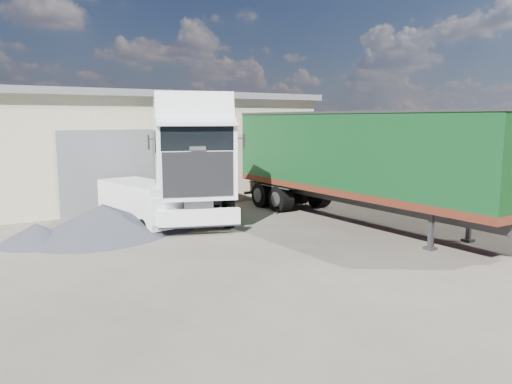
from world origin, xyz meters
TOP-DOWN VIEW (x-y plane):
  - ground at (0.00, 0.00)m, footprint 120.00×120.00m
  - brick_boundary_wall at (11.50, 6.00)m, footprint 0.35×26.00m
  - tractor_unit at (0.39, 6.72)m, footprint 5.04×7.84m
  - box_trailer at (5.77, 3.11)m, footprint 3.05×13.09m
  - panel_van at (-1.50, 6.88)m, footprint 2.39×4.30m
  - gravel_heap at (-3.34, 6.19)m, footprint 7.41×7.04m

SIDE VIEW (x-z plane):
  - ground at x=0.00m, z-range 0.00..0.00m
  - gravel_heap at x=-3.34m, z-range -0.04..1.07m
  - panel_van at x=-1.50m, z-range 0.03..1.69m
  - brick_boundary_wall at x=11.50m, z-range 0.00..2.50m
  - tractor_unit at x=0.39m, z-range -0.40..4.62m
  - box_trailer at x=5.77m, z-range 0.48..4.81m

